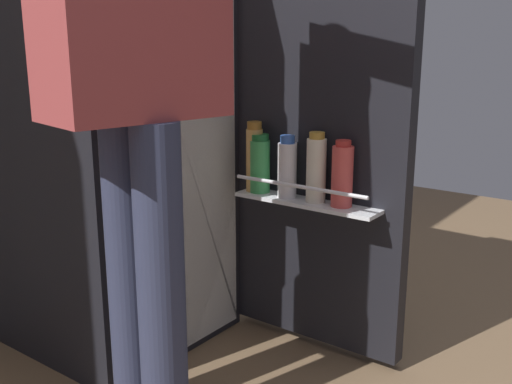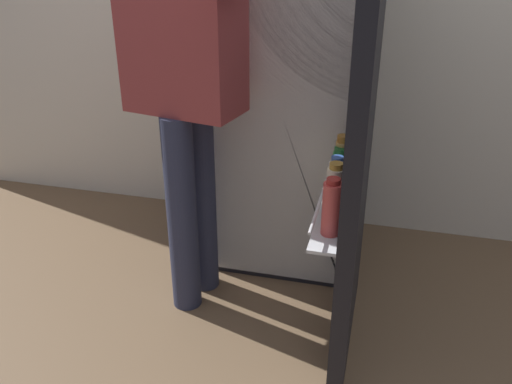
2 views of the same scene
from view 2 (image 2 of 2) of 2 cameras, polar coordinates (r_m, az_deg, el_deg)
ground_plane at (r=2.32m, az=0.81°, el=-12.61°), size 5.46×5.46×0.00m
refrigerator at (r=2.39m, az=4.51°, el=10.37°), size 0.68×1.24×1.61m
person at (r=2.01m, az=-7.38°, el=13.13°), size 0.55×0.79×1.67m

